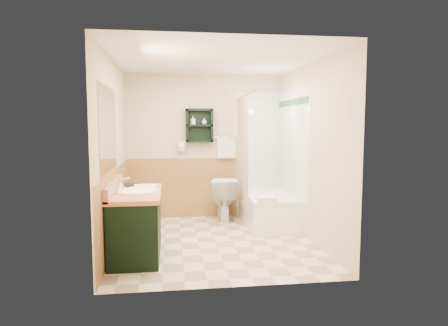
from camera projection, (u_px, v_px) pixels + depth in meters
floor at (215, 242)px, 5.35m from camera, size 3.00×3.00×0.00m
back_wall at (205, 146)px, 6.73m from camera, size 2.60×0.04×2.40m
left_wall at (111, 154)px, 5.05m from camera, size 0.04×3.00×2.40m
right_wall at (312, 152)px, 5.40m from camera, size 0.04×3.00×2.40m
ceiling at (215, 58)px, 5.11m from camera, size 2.60×3.00×0.04m
wainscot_left at (116, 208)px, 5.13m from camera, size 2.98×2.98×1.00m
wainscot_back at (205, 187)px, 6.76m from camera, size 2.58×2.58×1.00m
mirror_frame at (108, 131)px, 4.49m from camera, size 1.30×1.30×1.00m
mirror_glass at (109, 131)px, 4.49m from camera, size 1.20×1.20×0.90m
tile_right at (292, 158)px, 6.15m from camera, size 1.50×1.50×2.10m
tile_back at (265, 155)px, 6.84m from camera, size 0.95×0.95×2.10m
tile_accent at (292, 102)px, 6.07m from camera, size 1.50×1.50×0.10m
wall_shelf at (199, 125)px, 6.57m from camera, size 0.45×0.15×0.55m
hair_dryer at (181, 147)px, 6.59m from camera, size 0.10×0.24×0.18m
towel_bar at (226, 137)px, 6.69m from camera, size 0.40×0.06×0.40m
curtain_rod at (244, 95)px, 5.96m from camera, size 0.03×1.60×0.03m
shower_curtain at (242, 151)px, 6.22m from camera, size 1.05×1.05×1.70m
vanity at (136, 224)px, 4.78m from camera, size 0.59×1.22×0.78m
bathtub at (267, 208)px, 6.30m from camera, size 0.73×1.50×0.49m
toilet at (223, 199)px, 6.51m from camera, size 0.46×0.75×0.71m
counter_towel at (145, 187)px, 4.96m from camera, size 0.27×0.21×0.04m
vanity_book at (125, 177)px, 5.12m from camera, size 0.18×0.08×0.24m
tub_towel at (266, 199)px, 5.62m from camera, size 0.26×0.22×0.07m
soap_bottle_a at (193, 122)px, 6.54m from camera, size 0.10×0.15×0.06m
soap_bottle_b at (204, 122)px, 6.57m from camera, size 0.10×0.12×0.08m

